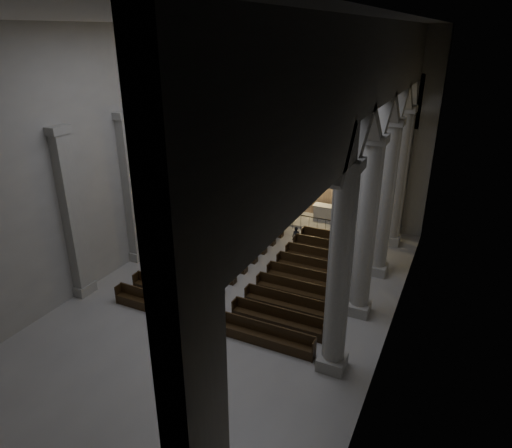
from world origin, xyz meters
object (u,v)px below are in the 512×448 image
Objects in this scene: candle_stand_left at (255,213)px; altar_rail at (301,220)px; worshipper at (296,237)px; altar at (328,213)px; pews at (257,270)px; candle_stand_right at (348,228)px.

altar_rail is at bearing -10.66° from candle_stand_left.
altar_rail is 3.57m from candle_stand_left.
candle_stand_left is 5.05m from worshipper.
pews is at bearing -97.70° from altar.
candle_stand_right reaches higher than pews.
altar_rail is 6.42m from pews.
candle_stand_right reaches higher than candle_stand_left.
altar_rail reaches higher than pews.
candle_stand_left is 0.12× the size of pews.
worshipper reaches higher than candle_stand_left.
altar_rail is at bearing -119.31° from altar.
altar reaches higher than pews.
altar is 0.36× the size of altar_rail.
altar_rail is 0.53× the size of pews.
candle_stand_left is 6.32m from candle_stand_right.
worshipper is (0.57, -2.35, -0.10)m from altar_rail.
altar is 4.42m from worshipper.
candle_stand_right reaches higher than altar_rail.
pews is (-2.83, -7.18, -0.07)m from candle_stand_right.
altar is at bearing 60.69° from altar_rail.
candle_stand_right reaches higher than worshipper.
pews is 8.41× the size of worshipper.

